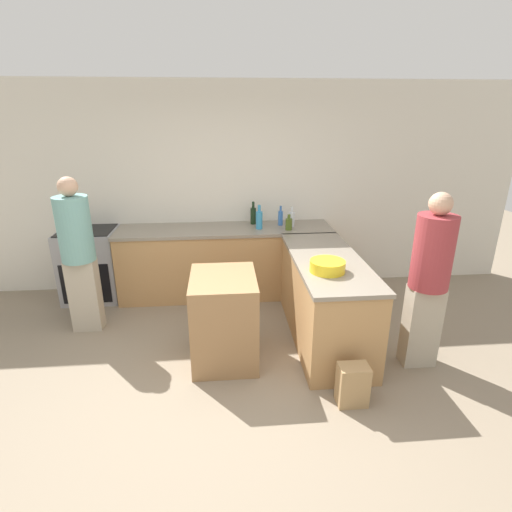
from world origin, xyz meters
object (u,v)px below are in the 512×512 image
(island_table, at_px, (224,318))
(olive_oil_bottle, at_px, (289,224))
(dish_soap_bottle, at_px, (259,219))
(person_at_peninsula, at_px, (429,277))
(range_oven, at_px, (91,265))
(vinegar_bottle_clear, at_px, (292,219))
(person_by_range, at_px, (78,251))
(wine_bottle_dark, at_px, (253,215))
(water_bottle_blue, at_px, (280,218))
(mixing_bowl, at_px, (327,266))
(paper_bag, at_px, (353,385))

(island_table, distance_m, olive_oil_bottle, 1.68)
(dish_soap_bottle, distance_m, person_at_peninsula, 2.18)
(range_oven, height_order, person_at_peninsula, person_at_peninsula)
(vinegar_bottle_clear, height_order, dish_soap_bottle, dish_soap_bottle)
(island_table, bearing_deg, person_by_range, 154.94)
(wine_bottle_dark, distance_m, dish_soap_bottle, 0.24)
(vinegar_bottle_clear, bearing_deg, water_bottle_blue, 148.29)
(mixing_bowl, height_order, person_by_range, person_by_range)
(range_oven, relative_size, dish_soap_bottle, 3.03)
(mixing_bowl, xyz_separation_m, person_by_range, (-2.50, 0.77, -0.04))
(mixing_bowl, xyz_separation_m, paper_bag, (0.08, -0.71, -0.79))
(vinegar_bottle_clear, distance_m, person_by_range, 2.55)
(island_table, height_order, person_at_peninsula, person_at_peninsula)
(person_by_range, distance_m, person_at_peninsula, 3.52)
(water_bottle_blue, height_order, dish_soap_bottle, dish_soap_bottle)
(person_at_peninsula, bearing_deg, vinegar_bottle_clear, 118.82)
(water_bottle_blue, xyz_separation_m, olive_oil_bottle, (0.07, -0.23, -0.02))
(vinegar_bottle_clear, bearing_deg, person_by_range, -162.17)
(island_table, relative_size, olive_oil_bottle, 4.40)
(dish_soap_bottle, bearing_deg, mixing_bowl, -71.51)
(dish_soap_bottle, bearing_deg, wine_bottle_dark, 103.16)
(wine_bottle_dark, bearing_deg, dish_soap_bottle, -76.84)
(dish_soap_bottle, relative_size, person_at_peninsula, 0.18)
(person_at_peninsula, xyz_separation_m, paper_bag, (-0.81, -0.51, -0.73))
(mixing_bowl, height_order, person_at_peninsula, person_at_peninsula)
(olive_oil_bottle, distance_m, person_at_peninsula, 1.90)
(olive_oil_bottle, bearing_deg, paper_bag, -84.35)
(olive_oil_bottle, distance_m, person_by_range, 2.45)
(dish_soap_bottle, bearing_deg, island_table, -108.40)
(person_at_peninsula, bearing_deg, island_table, 172.34)
(person_by_range, bearing_deg, person_at_peninsula, -15.88)
(range_oven, distance_m, island_table, 2.27)
(mixing_bowl, bearing_deg, water_bottle_blue, 97.08)
(paper_bag, bearing_deg, range_oven, 140.16)
(range_oven, relative_size, wine_bottle_dark, 3.12)
(vinegar_bottle_clear, bearing_deg, wine_bottle_dark, 160.34)
(person_by_range, bearing_deg, dish_soap_bottle, 19.69)
(olive_oil_bottle, relative_size, person_at_peninsula, 0.12)
(water_bottle_blue, bearing_deg, wine_bottle_dark, 165.60)
(island_table, relative_size, paper_bag, 2.39)
(olive_oil_bottle, xyz_separation_m, dish_soap_bottle, (-0.37, 0.08, 0.04))
(water_bottle_blue, distance_m, vinegar_bottle_clear, 0.16)
(island_table, bearing_deg, olive_oil_bottle, 58.02)
(wine_bottle_dark, height_order, vinegar_bottle_clear, wine_bottle_dark)
(water_bottle_blue, bearing_deg, dish_soap_bottle, -153.25)
(water_bottle_blue, xyz_separation_m, person_at_peninsula, (1.09, -1.83, -0.10))
(mixing_bowl, distance_m, person_at_peninsula, 0.91)
(paper_bag, bearing_deg, mixing_bowl, 96.31)
(range_oven, relative_size, paper_bag, 2.54)
(dish_soap_bottle, bearing_deg, water_bottle_blue, 26.75)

